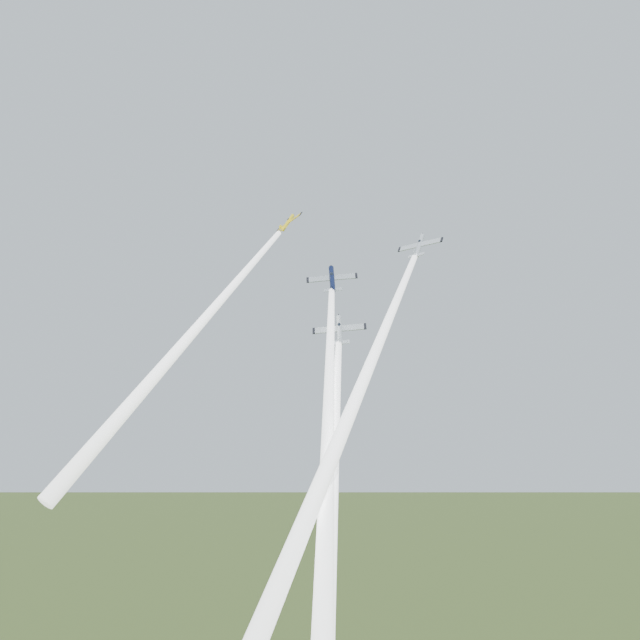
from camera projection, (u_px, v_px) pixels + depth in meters
The scene contains 8 objects.
plane_yellow at pixel (288, 223), 148.26m from camera, with size 6.71×6.66×1.05m, color yellow, non-canonical shape.
smoke_trail_yellow at pixel (179, 348), 127.90m from camera, with size 2.62×2.62×62.87m, color white, non-canonical shape.
plane_navy at pixel (332, 279), 131.55m from camera, with size 8.46×8.40×1.33m, color #0C1334, non-canonical shape.
smoke_trail_navy at pixel (328, 450), 102.34m from camera, with size 2.62×2.62×68.47m, color white, non-canonical shape.
plane_silver_right at pixel (419, 246), 130.26m from camera, with size 7.75×7.69×1.21m, color silver, non-canonical shape.
smoke_trail_silver_right at pixel (351, 411), 103.84m from camera, with size 2.62×2.62×69.01m, color white, non-canonical shape.
plane_silver_low at pixel (339, 330), 123.03m from camera, with size 8.37×8.30×1.31m, color #AEB7BC, non-canonical shape.
smoke_trail_silver_low at pixel (331, 510), 96.40m from camera, with size 2.62×2.62×61.96m, color white, non-canonical shape.
Camera 1 is at (53.30, -122.27, 74.02)m, focal length 45.00 mm.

